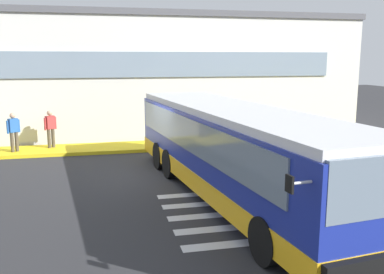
# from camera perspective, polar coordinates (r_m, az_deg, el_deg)

# --- Properties ---
(ground_plane) EXTENTS (80.00, 90.00, 0.02)m
(ground_plane) POSITION_cam_1_polar(r_m,az_deg,el_deg) (15.12, -5.20, -5.23)
(ground_plane) COLOR #2B2B2D
(ground_plane) RESTS_ON ground
(bay_paint_stripes) EXTENTS (4.40, 3.96, 0.01)m
(bay_paint_stripes) POSITION_cam_1_polar(r_m,az_deg,el_deg) (11.68, 7.57, -10.01)
(bay_paint_stripes) COLOR silver
(bay_paint_stripes) RESTS_ON ground
(terminal_building) EXTENTS (25.77, 13.80, 6.39)m
(terminal_building) POSITION_cam_1_polar(r_m,az_deg,el_deg) (26.14, -10.30, 8.39)
(terminal_building) COLOR silver
(terminal_building) RESTS_ON ground
(boarding_curb) EXTENTS (27.97, 2.00, 0.15)m
(boarding_curb) POSITION_cam_1_polar(r_m,az_deg,el_deg) (19.74, -7.07, -1.27)
(boarding_curb) COLOR yellow
(boarding_curb) RESTS_ON ground
(bus_main_foreground) EXTENTS (3.96, 12.11, 2.70)m
(bus_main_foreground) POSITION_cam_1_polar(r_m,az_deg,el_deg) (12.48, 5.66, -2.24)
(bus_main_foreground) COLOR navy
(bus_main_foreground) RESTS_ON ground
(passenger_by_doorway) EXTENTS (0.49, 0.40, 1.68)m
(passenger_by_doorway) POSITION_cam_1_polar(r_m,az_deg,el_deg) (19.53, -22.89, 0.84)
(passenger_by_doorway) COLOR #4C4233
(passenger_by_doorway) RESTS_ON boarding_curb
(passenger_at_curb_edge) EXTENTS (0.50, 0.40, 1.68)m
(passenger_at_curb_edge) POSITION_cam_1_polar(r_m,az_deg,el_deg) (19.86, -18.52, 1.28)
(passenger_at_curb_edge) COLOR #4C4233
(passenger_at_curb_edge) RESTS_ON boarding_curb
(safety_bollard_yellow) EXTENTS (0.18, 0.18, 0.90)m
(safety_bollard_yellow) POSITION_cam_1_polar(r_m,az_deg,el_deg) (18.69, -2.43, -0.70)
(safety_bollard_yellow) COLOR yellow
(safety_bollard_yellow) RESTS_ON ground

